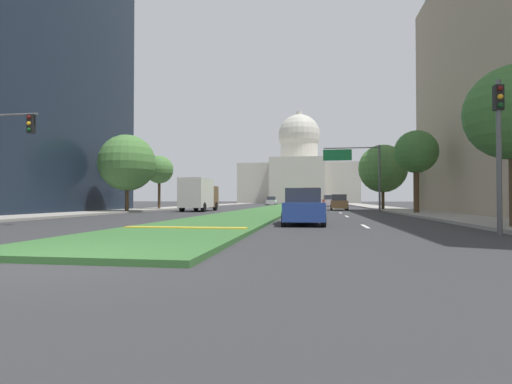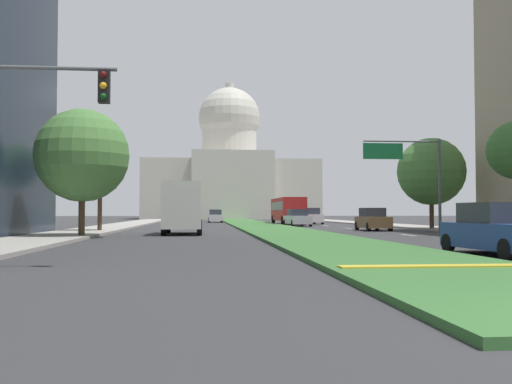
{
  "view_description": "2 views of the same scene",
  "coord_description": "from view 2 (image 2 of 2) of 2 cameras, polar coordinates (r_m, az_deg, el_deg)",
  "views": [
    {
      "loc": [
        4.74,
        -6.46,
        1.21
      ],
      "look_at": [
        -2.52,
        40.85,
        2.09
      ],
      "focal_mm": 27.0,
      "sensor_mm": 36.0,
      "label": 1
    },
    {
      "loc": [
        -5.41,
        -5.59,
        1.42
      ],
      "look_at": [
        -0.57,
        46.18,
        3.22
      ],
      "focal_mm": 39.94,
      "sensor_mm": 36.0,
      "label": 2
    }
  ],
  "objects": [
    {
      "name": "street_tree_left_far",
      "position": [
        40.64,
        -15.34,
        2.4
      ],
      "size": [
        3.11,
        3.11,
        6.06
      ],
      "color": "#4C3823",
      "rests_on": "ground_plane"
    },
    {
      "name": "street_tree_left_mid",
      "position": [
        32.19,
        -17.0,
        3.51
      ],
      "size": [
        5.03,
        5.03,
        6.98
      ],
      "color": "#4C3823",
      "rests_on": "ground_plane"
    },
    {
      "name": "traffic_light_near_left",
      "position": [
        15.54,
        -22.48,
        6.97
      ],
      "size": [
        3.34,
        0.35,
        5.2
      ],
      "color": "#515456",
      "rests_on": "ground_plane"
    },
    {
      "name": "box_truck_delivery",
      "position": [
        36.03,
        -7.33,
        -1.56
      ],
      "size": [
        2.4,
        6.4,
        3.2
      ],
      "color": "brown",
      "rests_on": "ground_plane"
    },
    {
      "name": "capitol_building",
      "position": [
        116.76,
        -2.67,
        1.61
      ],
      "size": [
        33.88,
        28.41,
        27.97
      ],
      "color": "beige",
      "rests_on": "ground_plane"
    },
    {
      "name": "sidewalk_right",
      "position": [
        53.63,
        15.12,
        -3.35
      ],
      "size": [
        4.0,
        100.46,
        0.15
      ],
      "primitive_type": "cube",
      "color": "#9E9991",
      "rests_on": "ground_plane"
    },
    {
      "name": "sedan_midblock",
      "position": [
        43.68,
        11.62,
        -2.76
      ],
      "size": [
        1.93,
        4.38,
        1.71
      ],
      "color": "brown",
      "rests_on": "ground_plane"
    },
    {
      "name": "city_bus",
      "position": [
        64.45,
        3.19,
        -1.67
      ],
      "size": [
        2.62,
        11.0,
        2.95
      ],
      "color": "#B21E1E",
      "rests_on": "ground_plane"
    },
    {
      "name": "median_curb_nose",
      "position": [
        13.92,
        17.71,
        -7.08
      ],
      "size": [
        4.63,
        0.5,
        0.04
      ],
      "primitive_type": "cube",
      "color": "gold",
      "rests_on": "grass_median"
    },
    {
      "name": "sidewalk_left",
      "position": [
        50.87,
        -14.29,
        -3.44
      ],
      "size": [
        4.0,
        100.46,
        0.15
      ],
      "primitive_type": "cube",
      "color": "#9E9991",
      "rests_on": "ground_plane"
    },
    {
      "name": "grass_median",
      "position": [
        56.1,
        0.2,
        -3.36
      ],
      "size": [
        5.14,
        100.46,
        0.14
      ],
      "primitive_type": "cube",
      "color": "#386B33",
      "rests_on": "ground_plane"
    },
    {
      "name": "street_tree_right_far",
      "position": [
        45.42,
        17.14,
        1.96
      ],
      "size": [
        5.13,
        5.13,
        7.05
      ],
      "color": "#4C3823",
      "rests_on": "ground_plane"
    },
    {
      "name": "sedan_far_horizon",
      "position": [
        66.06,
        5.55,
        -2.46
      ],
      "size": [
        2.14,
        4.59,
        1.86
      ],
      "color": "silver",
      "rests_on": "ground_plane"
    },
    {
      "name": "sedan_distant",
      "position": [
        56.0,
        4.16,
        -2.63
      ],
      "size": [
        2.19,
        4.62,
        1.67
      ],
      "color": "#BCBCC1",
      "rests_on": "ground_plane"
    },
    {
      "name": "overhead_guide_sign",
      "position": [
        40.9,
        15.24,
        2.61
      ],
      "size": [
        5.55,
        0.2,
        6.5
      ],
      "color": "#515456",
      "rests_on": "ground_plane"
    },
    {
      "name": "ground_plane",
      "position": [
        61.66,
        -0.3,
        -3.3
      ],
      "size": [
        260.0,
        260.0,
        0.0
      ],
      "primitive_type": "plane",
      "color": "#333335"
    },
    {
      "name": "lane_dashes_right",
      "position": [
        38.3,
        13.51,
        -4.05
      ],
      "size": [
        0.16,
        42.15,
        0.01
      ],
      "color": "silver",
      "rests_on": "ground_plane"
    },
    {
      "name": "sedan_very_far",
      "position": [
        74.93,
        -4.09,
        -2.46
      ],
      "size": [
        1.84,
        4.43,
        1.7
      ],
      "color": "silver",
      "rests_on": "ground_plane"
    },
    {
      "name": "sedan_lead_stopped",
      "position": [
        20.12,
        23.06,
        -3.57
      ],
      "size": [
        2.14,
        4.5,
        1.72
      ],
      "color": "navy",
      "rests_on": "ground_plane"
    }
  ]
}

